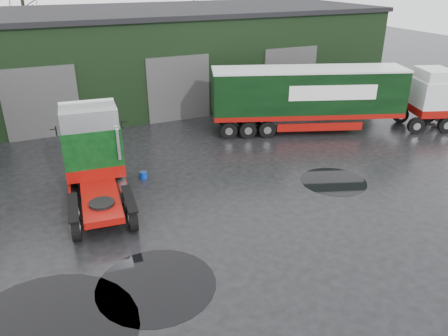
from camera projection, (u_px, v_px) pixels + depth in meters
The scene contains 10 objects.
ground at pixel (250, 239), 15.57m from camera, with size 100.00×100.00×0.00m, color black.
warehouse at pixel (152, 54), 31.66m from camera, with size 32.40×12.40×6.30m.
hero_tractor at pixel (96, 164), 16.90m from camera, with size 2.61×6.15×3.82m, color black, non-canonical shape.
lorry_right at pixel (307, 100), 25.27m from camera, with size 2.46×14.22×3.74m, color silver, non-canonical shape.
wash_bucket at pixel (143, 175), 20.02m from camera, with size 0.35×0.35×0.33m, color #072CA7.
tree_back_a at pixel (26, 22), 36.43m from camera, with size 4.40×4.40×9.50m, color black, non-canonical shape.
tree_back_b at pixel (205, 25), 42.66m from camera, with size 4.40×4.40×7.50m, color black, non-canonical shape.
puddle_0 at pixel (156, 285), 13.31m from camera, with size 3.67×3.67×0.01m, color black.
puddle_1 at pixel (333, 181), 19.80m from camera, with size 2.96×2.96×0.01m, color black.
puddle_2 at pixel (42, 335), 11.47m from camera, with size 5.10×5.10×0.01m, color black.
Camera 1 is at (-6.10, -11.64, 8.78)m, focal length 35.00 mm.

